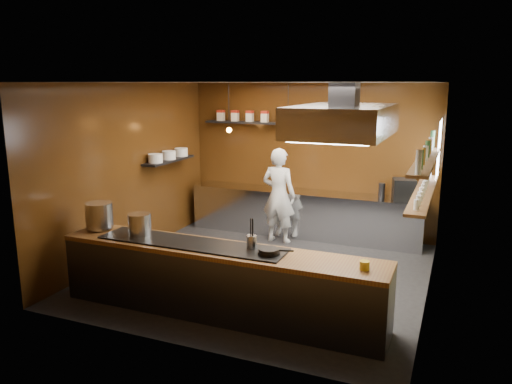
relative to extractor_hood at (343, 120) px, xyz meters
The scene contains 26 objects.
floor 2.85m from the extractor_hood, 162.90° to the left, with size 5.00×5.00×0.00m, color black.
back_wall 3.33m from the extractor_hood, 114.15° to the left, with size 5.00×5.00×0.00m, color #391F0A.
left_wall 3.95m from the extractor_hood, behind, with size 5.00×5.00×0.00m, color #391F0A.
right_wall 1.62m from the extractor_hood, 18.43° to the left, with size 5.00×5.00×0.00m, color brown.
ceiling 1.45m from the extractor_hood, 162.90° to the left, with size 5.00×5.00×0.00m, color silver.
window_pane 2.47m from the extractor_hood, 61.29° to the left, with size 1.00×1.00×0.00m, color white.
prep_counter 3.54m from the extractor_hood, 116.83° to the left, with size 4.60×0.65×0.90m, color silver.
pass_counter 2.70m from the extractor_hood, 137.38° to the right, with size 4.40×0.72×0.94m.
tin_shelf 3.54m from the extractor_hood, 128.56° to the left, with size 2.60×0.26×0.04m, color black.
plate_shelf 4.02m from the extractor_hood, 158.96° to the left, with size 0.30×1.40×0.04m, color black.
bottle_shelf_upper 1.38m from the extractor_hood, 33.94° to the left, with size 0.26×2.80×0.04m, color brown.
bottle_shelf_lower 1.64m from the extractor_hood, 33.94° to the left, with size 0.26×2.80×0.04m, color brown.
extractor_hood is the anchor object (origin of this frame).
pendant_left 3.44m from the extractor_hood, 142.13° to the left, with size 0.10×0.10×0.95m.
pendant_right 2.60m from the extractor_hood, 125.54° to the left, with size 0.10×0.10×0.95m.
storage_tins 3.44m from the extractor_hood, 126.60° to the left, with size 2.43×0.13×0.22m.
plate_stacks 3.99m from the extractor_hood, 158.96° to the left, with size 0.26×1.16×0.16m.
bottles 1.33m from the extractor_hood, 33.94° to the left, with size 0.06×2.66×0.24m.
wine_glasses 1.59m from the extractor_hood, 33.94° to the left, with size 0.07×2.37×0.13m.
stockpot_large 3.70m from the extractor_hood, 161.11° to the right, with size 0.38×0.38×0.37m, color silver.
stockpot_small 3.12m from the extractor_hood, 155.57° to the right, with size 0.31×0.31×0.29m, color silver.
utensil_crock 2.04m from the extractor_hood, 127.90° to the right, with size 0.13×0.13×0.17m, color silver.
frying_pan 2.05m from the extractor_hood, 115.54° to the right, with size 0.44×0.27×0.07m.
butter_jar 2.07m from the extractor_hood, 65.17° to the right, with size 0.11×0.11×0.10m, color gold.
espresso_machine 2.98m from the extractor_hood, 77.09° to the left, with size 0.39×0.37×0.39m, color black.
chef 3.05m from the extractor_hood, 129.02° to the left, with size 0.66×0.43×1.81m, color white.
Camera 1 is at (2.78, -7.06, 2.99)m, focal length 35.00 mm.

